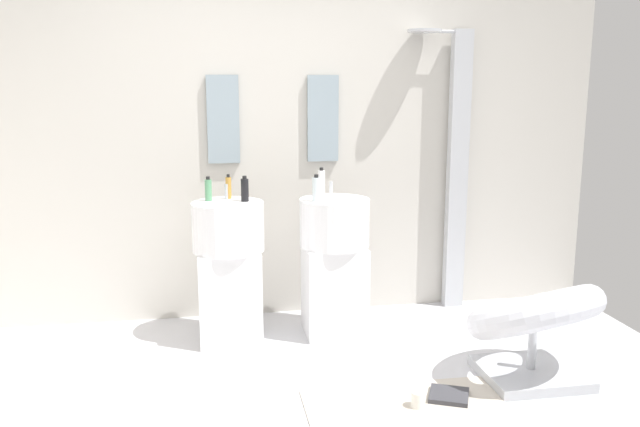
{
  "coord_description": "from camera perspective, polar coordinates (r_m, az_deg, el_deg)",
  "views": [
    {
      "loc": [
        -0.48,
        -3.04,
        1.68
      ],
      "look_at": [
        0.15,
        0.55,
        0.95
      ],
      "focal_mm": 36.88,
      "sensor_mm": 36.0,
      "label": 1
    }
  ],
  "objects": [
    {
      "name": "shower_column",
      "position": [
        4.95,
        11.69,
        4.12
      ],
      "size": [
        0.49,
        0.24,
        2.05
      ],
      "color": "#B7BABF",
      "rests_on": "ground_plane"
    },
    {
      "name": "soap_bottle_green",
      "position": [
        4.3,
        -9.67,
        2.05
      ],
      "size": [
        0.04,
        0.04,
        0.16
      ],
      "color": "#59996B",
      "rests_on": "pedestal_sink_left"
    },
    {
      "name": "soap_bottle_clear",
      "position": [
        4.22,
        -0.33,
        2.14
      ],
      "size": [
        0.05,
        0.05,
        0.17
      ],
      "color": "silver",
      "rests_on": "pedestal_sink_right"
    },
    {
      "name": "soap_bottle_black",
      "position": [
        4.25,
        -6.55,
        2.07
      ],
      "size": [
        0.05,
        0.05,
        0.17
      ],
      "color": "black",
      "rests_on": "pedestal_sink_left"
    },
    {
      "name": "rear_partition",
      "position": [
        4.73,
        -4.11,
        6.68
      ],
      "size": [
        4.8,
        0.1,
        2.6
      ],
      "primitive_type": "cube",
      "color": "beige",
      "rests_on": "ground_plane"
    },
    {
      "name": "vanity_mirror_left",
      "position": [
        4.63,
        -8.41,
        8.08
      ],
      "size": [
        0.22,
        0.03,
        0.6
      ],
      "primitive_type": "cube",
      "color": "#8C9EA8"
    },
    {
      "name": "ground_plane",
      "position": [
        3.51,
        -0.91,
        -17.6
      ],
      "size": [
        4.8,
        3.6,
        0.04
      ],
      "primitive_type": "cube",
      "color": "silver"
    },
    {
      "name": "soap_bottle_white",
      "position": [
        4.43,
        0.13,
        2.69
      ],
      "size": [
        0.05,
        0.05,
        0.19
      ],
      "color": "white",
      "rests_on": "pedestal_sink_right"
    },
    {
      "name": "lounge_chair",
      "position": [
        3.97,
        18.07,
        -8.84
      ],
      "size": [
        1.02,
        1.02,
        0.65
      ],
      "color": "#B7BABF",
      "rests_on": "ground_plane"
    },
    {
      "name": "soap_bottle_amber",
      "position": [
        4.37,
        -7.95,
        2.25
      ],
      "size": [
        0.04,
        0.04,
        0.16
      ],
      "color": "#C68C38",
      "rests_on": "pedestal_sink_left"
    },
    {
      "name": "pedestal_sink_left",
      "position": [
        4.34,
        -7.89,
        -4.62
      ],
      "size": [
        0.46,
        0.46,
        1.03
      ],
      "color": "white",
      "rests_on": "ground_plane"
    },
    {
      "name": "area_rug",
      "position": [
        3.55,
        7.94,
        -16.92
      ],
      "size": [
        1.06,
        0.72,
        0.01
      ],
      "primitive_type": "cube",
      "color": "beige",
      "rests_on": "ground_plane"
    },
    {
      "name": "magazine_charcoal",
      "position": [
        3.74,
        11.12,
        -15.22
      ],
      "size": [
        0.27,
        0.27,
        0.02
      ],
      "primitive_type": "cube",
      "rotation": [
        0.0,
        0.0,
        -0.43
      ],
      "color": "#38383D",
      "rests_on": "area_rug"
    },
    {
      "name": "vanity_mirror_right",
      "position": [
        4.7,
        0.25,
        8.24
      ],
      "size": [
        0.22,
        0.03,
        0.6
      ],
      "primitive_type": "cube",
      "color": "#8C9EA8"
    },
    {
      "name": "coffee_mug",
      "position": [
        3.6,
        8.53,
        -15.67
      ],
      "size": [
        0.08,
        0.08,
        0.08
      ],
      "primitive_type": "cylinder",
      "color": "white",
      "rests_on": "area_rug"
    },
    {
      "name": "pedestal_sink_right",
      "position": [
        4.42,
        1.25,
        -4.23
      ],
      "size": [
        0.46,
        0.46,
        1.03
      ],
      "color": "white",
      "rests_on": "ground_plane"
    }
  ]
}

